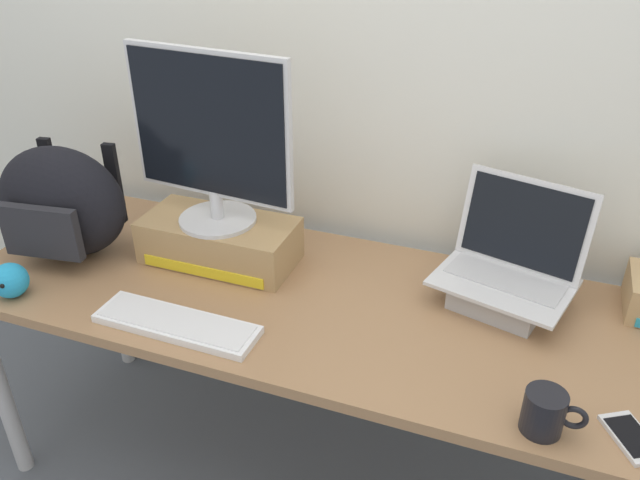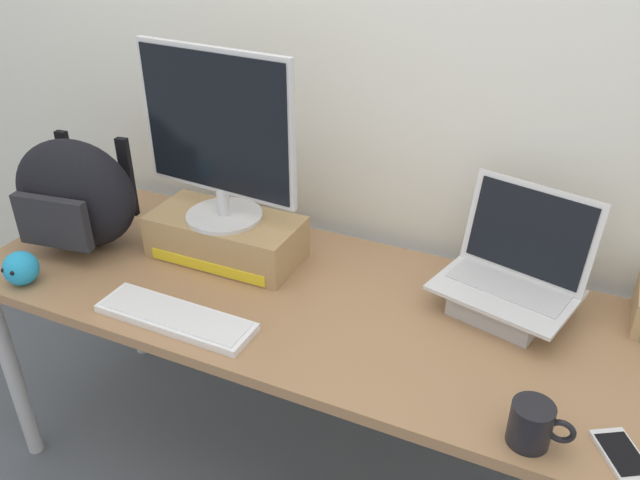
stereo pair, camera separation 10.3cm
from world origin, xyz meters
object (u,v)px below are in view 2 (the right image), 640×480
open_laptop (508,289)px  coffee_mug (532,424)px  toner_box_yellow (226,237)px  external_keyboard (176,317)px  desktop_monitor (217,137)px  messenger_backpack (75,195)px  cell_phone (622,455)px  plush_toy (21,268)px

open_laptop → coffee_mug: size_ratio=3.06×
toner_box_yellow → external_keyboard: toner_box_yellow is taller
toner_box_yellow → external_keyboard: 0.33m
desktop_monitor → toner_box_yellow: bearing=88.2°
toner_box_yellow → external_keyboard: (0.05, -0.33, -0.05)m
toner_box_yellow → messenger_backpack: messenger_backpack is taller
cell_phone → external_keyboard: bearing=149.1°
toner_box_yellow → coffee_mug: (0.92, -0.36, -0.02)m
messenger_backpack → open_laptop: bearing=0.8°
desktop_monitor → plush_toy: desktop_monitor is taller
coffee_mug → cell_phone: 0.18m
external_keyboard → open_laptop: bearing=28.9°
plush_toy → desktop_monitor: bearing=39.5°
toner_box_yellow → external_keyboard: bearing=-81.1°
plush_toy → messenger_backpack: bearing=89.8°
open_laptop → external_keyboard: 0.85m
open_laptop → coffee_mug: bearing=-58.6°
external_keyboard → coffee_mug: 0.87m
toner_box_yellow → open_laptop: size_ratio=1.14×
external_keyboard → cell_phone: size_ratio=2.87×
cell_phone → open_laptop: bearing=96.0°
cell_phone → plush_toy: bearing=150.2°
external_keyboard → plush_toy: size_ratio=4.47×
external_keyboard → coffee_mug: bearing=-1.3°
plush_toy → open_laptop: bearing=19.3°
open_laptop → coffee_mug: 0.45m
messenger_backpack → cell_phone: size_ratio=2.72×
desktop_monitor → messenger_backpack: bearing=-159.6°
cell_phone → messenger_backpack: bearing=141.4°
open_laptop → external_keyboard: size_ratio=0.91×
toner_box_yellow → messenger_backpack: bearing=-164.2°
open_laptop → external_keyboard: open_laptop is taller
external_keyboard → plush_toy: (-0.48, -0.03, 0.04)m
external_keyboard → cell_phone: (1.04, 0.00, -0.01)m
messenger_backpack → cell_phone: 1.55m
coffee_mug → desktop_monitor: bearing=158.8°
desktop_monitor → coffee_mug: (0.92, -0.36, -0.32)m
external_keyboard → coffee_mug: size_ratio=3.36×
messenger_backpack → cell_phone: messenger_backpack is taller
open_laptop → cell_phone: (0.30, -0.39, -0.06)m
open_laptop → cell_phone: open_laptop is taller
desktop_monitor → open_laptop: bearing=9.9°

